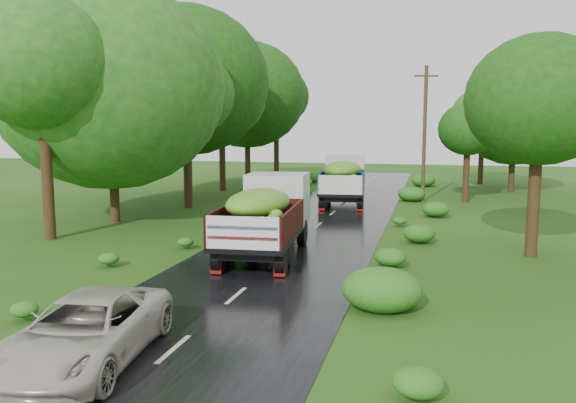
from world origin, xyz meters
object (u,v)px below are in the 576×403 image
(truck_near, at_px, (267,212))
(car, at_px, (86,330))
(utility_pole, at_px, (425,133))
(truck_far, at_px, (344,177))

(truck_near, distance_m, car, 10.36)
(truck_near, distance_m, utility_pole, 18.18)
(truck_near, bearing_deg, utility_pole, 67.89)
(truck_near, height_order, truck_far, truck_far)
(truck_far, bearing_deg, utility_pole, 20.64)
(truck_near, height_order, car, truck_near)
(utility_pole, bearing_deg, truck_far, -170.58)
(truck_near, xyz_separation_m, truck_far, (0.60, 14.75, 0.06))
(car, relative_size, utility_pole, 0.56)
(car, distance_m, utility_pole, 28.37)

